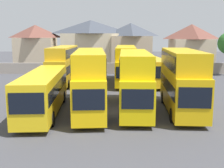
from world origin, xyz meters
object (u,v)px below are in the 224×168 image
object	(u,v)px
house_terrace_left	(36,46)
house_terrace_centre	(91,44)
bus_1	(44,90)
bus_8	(152,69)
house_terrace_right	(130,45)
bus_5	(63,63)
bus_6	(94,68)
bus_4	(182,78)
bus_7	(126,63)
bus_3	(134,78)
house_terrace_far_right	(191,46)
bus_2	(90,77)

from	to	relation	value
house_terrace_left	house_terrace_centre	distance (m)	10.72
bus_1	bus_8	distance (m)	18.17
bus_8	house_terrace_right	bearing A→B (deg)	-178.73
bus_5	bus_8	xyz separation A→B (m)	(11.77, 0.28, -0.83)
bus_5	bus_6	size ratio (longest dim) A/B	0.98
bus_4	bus_7	distance (m)	15.09
bus_3	house_terrace_left	xyz separation A→B (m)	(-16.73, 31.91, 1.43)
bus_8	house_terrace_far_right	bearing A→B (deg)	146.11
bus_4	house_terrace_left	size ratio (longest dim) A/B	1.22
bus_7	house_terrace_left	size ratio (longest dim) A/B	1.43
bus_1	bus_4	xyz separation A→B (m)	(11.53, 0.41, 0.98)
bus_3	bus_7	distance (m)	14.16
bus_1	bus_8	size ratio (longest dim) A/B	1.06
house_terrace_far_right	house_terrace_left	bearing A→B (deg)	177.97
bus_1	house_terrace_centre	size ratio (longest dim) A/B	1.07
bus_6	house_terrace_left	bearing A→B (deg)	-142.73
bus_2	bus_6	size ratio (longest dim) A/B	1.03
bus_3	bus_8	size ratio (longest dim) A/B	0.96
bus_6	bus_5	bearing A→B (deg)	-78.33
bus_4	house_terrace_left	xyz separation A→B (m)	(-20.68, 32.29, 1.34)
bus_6	bus_8	xyz separation A→B (m)	(7.82, -0.35, -0.05)
bus_2	bus_5	xyz separation A→B (m)	(-4.54, 13.44, -0.11)
bus_2	bus_1	bearing A→B (deg)	-82.75
bus_1	bus_4	distance (m)	11.58
bus_1	house_terrace_far_right	world-z (taller)	house_terrace_far_right
bus_4	bus_7	bearing A→B (deg)	-160.69
house_terrace_far_right	bus_8	bearing A→B (deg)	-119.51
bus_3	bus_5	distance (m)	15.75
bus_3	bus_8	distance (m)	14.10
bus_8	house_terrace_left	xyz separation A→B (m)	(-20.17, 18.26, 2.30)
house_terrace_far_right	bus_7	bearing A→B (deg)	-128.46
bus_3	house_terrace_far_right	world-z (taller)	house_terrace_far_right
bus_4	bus_5	size ratio (longest dim) A/B	0.92
bus_2	bus_5	bearing A→B (deg)	-164.75
bus_7	house_terrace_centre	distance (m)	18.85
bus_6	house_terrace_right	bearing A→B (deg)	163.63
bus_1	bus_4	world-z (taller)	bus_4
bus_3	bus_8	world-z (taller)	bus_3
house_terrace_centre	house_terrace_right	distance (m)	7.71
bus_2	bus_6	distance (m)	14.11
bus_5	bus_6	distance (m)	4.07
house_terrace_right	bus_5	bearing A→B (deg)	-118.84
bus_4	bus_5	world-z (taller)	bus_4
bus_6	bus_7	distance (m)	4.37
bus_5	bus_6	world-z (taller)	bus_5
bus_1	house_terrace_centre	xyz separation A→B (m)	(1.56, 32.73, 2.76)
bus_5	house_terrace_far_right	distance (m)	27.75
bus_1	house_terrace_centre	world-z (taller)	house_terrace_centre
bus_5	house_terrace_far_right	bearing A→B (deg)	129.97
house_terrace_left	house_terrace_centre	world-z (taller)	house_terrace_centre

